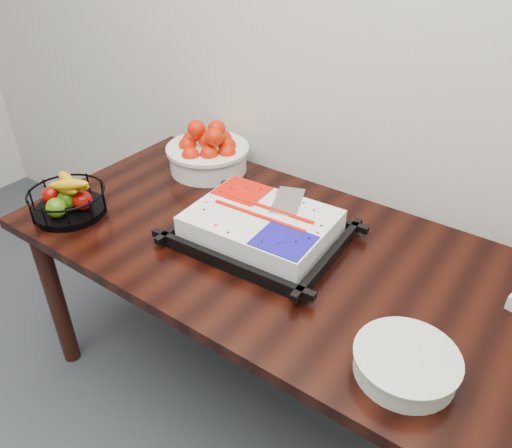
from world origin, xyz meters
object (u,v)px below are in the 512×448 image
Objects in this scene: table at (273,265)px; cake_tray at (261,227)px; tangerine_bowl at (208,149)px; fruit_basket at (68,199)px; plate_stack at (406,363)px.

cake_tray reaches higher than table.
tangerine_bowl reaches higher than fruit_basket.
cake_tray is (-0.05, -0.00, 0.14)m from table.
cake_tray is at bearing 157.25° from plate_stack.
fruit_basket is at bearing -108.46° from tangerine_bowl.
fruit_basket is (-0.72, -0.27, 0.15)m from table.
cake_tray is at bearing -178.46° from table.
table is 6.57× the size of fruit_basket.
fruit_basket reaches higher than plate_stack.
cake_tray is 0.56m from tangerine_bowl.
plate_stack is (1.09, -0.54, -0.06)m from tangerine_bowl.
plate_stack is at bearing -22.75° from cake_tray.
plate_stack is (1.27, 0.02, -0.03)m from fruit_basket.
cake_tray is 0.66m from plate_stack.
plate_stack is (0.61, -0.26, -0.02)m from cake_tray.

